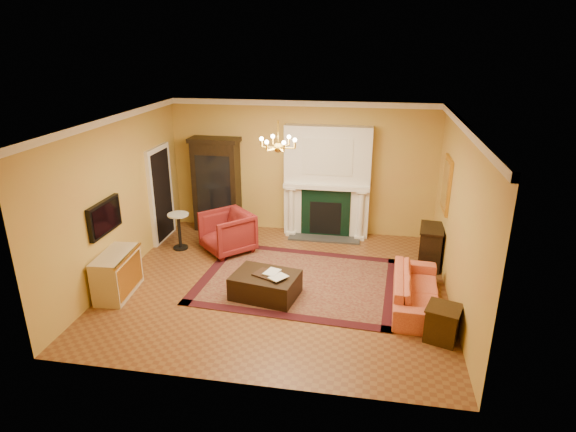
% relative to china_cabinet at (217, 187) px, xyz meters
% --- Properties ---
extents(floor, '(6.00, 5.50, 0.02)m').
position_rel_china_cabinet_xyz_m(floor, '(1.94, -2.49, -1.05)').
color(floor, brown).
rests_on(floor, ground).
extents(ceiling, '(6.00, 5.50, 0.02)m').
position_rel_china_cabinet_xyz_m(ceiling, '(1.94, -2.49, 1.97)').
color(ceiling, silver).
rests_on(ceiling, wall_back).
extents(wall_back, '(6.00, 0.02, 3.00)m').
position_rel_china_cabinet_xyz_m(wall_back, '(1.94, 0.27, 0.46)').
color(wall_back, gold).
rests_on(wall_back, floor).
extents(wall_front, '(6.00, 0.02, 3.00)m').
position_rel_china_cabinet_xyz_m(wall_front, '(1.94, -5.25, 0.46)').
color(wall_front, gold).
rests_on(wall_front, floor).
extents(wall_left, '(0.02, 5.50, 3.00)m').
position_rel_china_cabinet_xyz_m(wall_left, '(-1.07, -2.49, 0.46)').
color(wall_left, gold).
rests_on(wall_left, floor).
extents(wall_right, '(0.02, 5.50, 3.00)m').
position_rel_china_cabinet_xyz_m(wall_right, '(4.95, -2.49, 0.46)').
color(wall_right, gold).
rests_on(wall_right, floor).
extents(fireplace, '(1.90, 0.70, 2.50)m').
position_rel_china_cabinet_xyz_m(fireplace, '(2.54, 0.08, 0.16)').
color(fireplace, white).
rests_on(fireplace, wall_back).
extents(crown_molding, '(6.00, 5.50, 0.12)m').
position_rel_china_cabinet_xyz_m(crown_molding, '(1.94, -1.53, 1.90)').
color(crown_molding, white).
rests_on(crown_molding, ceiling).
extents(doorway, '(0.08, 1.05, 2.10)m').
position_rel_china_cabinet_xyz_m(doorway, '(-1.01, -0.79, 0.01)').
color(doorway, silver).
rests_on(doorway, wall_left).
extents(tv_panel, '(0.09, 0.95, 0.58)m').
position_rel_china_cabinet_xyz_m(tv_panel, '(-1.01, -3.09, 0.31)').
color(tv_panel, black).
rests_on(tv_panel, wall_left).
extents(gilt_mirror, '(0.06, 0.76, 1.05)m').
position_rel_china_cabinet_xyz_m(gilt_mirror, '(4.91, -1.09, 0.61)').
color(gilt_mirror, gold).
rests_on(gilt_mirror, wall_right).
extents(chandelier, '(0.63, 0.55, 0.53)m').
position_rel_china_cabinet_xyz_m(chandelier, '(1.94, -2.49, 1.57)').
color(chandelier, gold).
rests_on(chandelier, ceiling).
extents(oriental_rug, '(3.78, 2.94, 0.01)m').
position_rel_china_cabinet_xyz_m(oriental_rug, '(2.26, -2.29, -1.03)').
color(oriental_rug, '#400D11').
rests_on(oriental_rug, floor).
extents(china_cabinet, '(1.04, 0.49, 2.07)m').
position_rel_china_cabinet_xyz_m(china_cabinet, '(0.00, 0.00, 0.00)').
color(china_cabinet, black).
rests_on(china_cabinet, floor).
extents(wingback_armchair, '(1.27, 1.27, 0.95)m').
position_rel_china_cabinet_xyz_m(wingback_armchair, '(0.60, -1.23, -0.56)').
color(wingback_armchair, maroon).
rests_on(wingback_armchair, floor).
extents(pedestal_table, '(0.44, 0.44, 0.79)m').
position_rel_china_cabinet_xyz_m(pedestal_table, '(-0.45, -1.27, -0.58)').
color(pedestal_table, black).
rests_on(pedestal_table, floor).
extents(commode, '(0.56, 1.07, 0.77)m').
position_rel_china_cabinet_xyz_m(commode, '(-0.79, -3.30, -0.65)').
color(commode, beige).
rests_on(commode, floor).
extents(coral_sofa, '(0.65, 1.94, 0.75)m').
position_rel_china_cabinet_xyz_m(coral_sofa, '(4.35, -2.80, -0.66)').
color(coral_sofa, '#E87949').
rests_on(coral_sofa, floor).
extents(end_table, '(0.56, 0.56, 0.52)m').
position_rel_china_cabinet_xyz_m(end_table, '(4.66, -3.76, -0.78)').
color(end_table, '#32200D').
rests_on(end_table, floor).
extents(console_table, '(0.49, 0.76, 0.79)m').
position_rel_china_cabinet_xyz_m(console_table, '(4.72, -1.23, -0.64)').
color(console_table, black).
rests_on(console_table, floor).
extents(leather_ottoman, '(1.23, 0.99, 0.41)m').
position_rel_china_cabinet_xyz_m(leather_ottoman, '(1.79, -2.96, -0.82)').
color(leather_ottoman, black).
rests_on(leather_ottoman, oriental_rug).
extents(ottoman_tray, '(0.51, 0.47, 0.03)m').
position_rel_china_cabinet_xyz_m(ottoman_tray, '(1.82, -2.97, -0.60)').
color(ottoman_tray, black).
rests_on(ottoman_tray, leather_ottoman).
extents(book_a, '(0.22, 0.10, 0.30)m').
position_rel_china_cabinet_xyz_m(book_a, '(1.79, -2.90, -0.43)').
color(book_a, gray).
rests_on(book_a, ottoman_tray).
extents(book_b, '(0.19, 0.15, 0.30)m').
position_rel_china_cabinet_xyz_m(book_b, '(1.96, -3.03, -0.43)').
color(book_b, gray).
rests_on(book_b, ottoman_tray).
extents(topiary_left, '(0.15, 0.15, 0.40)m').
position_rel_china_cabinet_xyz_m(topiary_left, '(1.91, 0.04, 0.41)').
color(topiary_left, gray).
rests_on(topiary_left, fireplace).
extents(topiary_right, '(0.17, 0.17, 0.45)m').
position_rel_china_cabinet_xyz_m(topiary_right, '(3.19, 0.04, 0.44)').
color(topiary_right, gray).
rests_on(topiary_right, fireplace).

